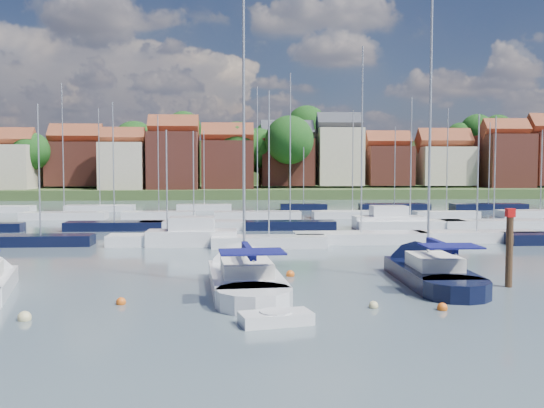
{
  "coord_description": "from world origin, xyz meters",
  "views": [
    {
      "loc": [
        -2.16,
        -27.48,
        6.24
      ],
      "look_at": [
        0.57,
        14.0,
        3.6
      ],
      "focal_mm": 40.0,
      "sensor_mm": 36.0,
      "label": 1
    }
  ],
  "objects": [
    {
      "name": "buoy_d",
      "position": [
        4.01,
        -1.62,
        0.0
      ],
      "size": [
        0.42,
        0.42,
        0.42
      ],
      "primitive_type": "sphere",
      "color": "beige",
      "rests_on": "ground"
    },
    {
      "name": "marina_field",
      "position": [
        1.91,
        35.15,
        0.43
      ],
      "size": [
        79.62,
        41.41,
        15.93
      ],
      "color": "silver",
      "rests_on": "ground"
    },
    {
      "name": "buoy_b",
      "position": [
        -10.56,
        -2.77,
        0.0
      ],
      "size": [
        0.55,
        0.55,
        0.55
      ],
      "primitive_type": "sphere",
      "color": "beige",
      "rests_on": "ground"
    },
    {
      "name": "far_shore_town",
      "position": [
        2.23,
        132.67,
        4.61
      ],
      "size": [
        212.46,
        90.0,
        22.27
      ],
      "color": "#3A5128",
      "rests_on": "ground"
    },
    {
      "name": "sailboat_centre",
      "position": [
        -1.65,
        4.63,
        0.35
      ],
      "size": [
        4.36,
        13.19,
        17.55
      ],
      "rotation": [
        0.0,
        0.0,
        1.64
      ],
      "color": "silver",
      "rests_on": "ground"
    },
    {
      "name": "sailboat_navy",
      "position": [
        8.46,
        5.56,
        0.35
      ],
      "size": [
        3.37,
        12.21,
        16.84
      ],
      "rotation": [
        0.0,
        0.0,
        1.56
      ],
      "color": "black",
      "rests_on": "ground"
    },
    {
      "name": "timber_piling",
      "position": [
        12.03,
        2.49,
        1.03
      ],
      "size": [
        0.4,
        0.4,
        6.31
      ],
      "color": "#4C331E",
      "rests_on": "ground"
    },
    {
      "name": "buoy_e",
      "position": [
        1.09,
        6.24,
        0.0
      ],
      "size": [
        0.48,
        0.48,
        0.48
      ],
      "primitive_type": "sphere",
      "color": "#D85914",
      "rests_on": "ground"
    },
    {
      "name": "tender",
      "position": [
        -0.47,
        -4.04,
        0.24
      ],
      "size": [
        3.05,
        1.93,
        0.61
      ],
      "rotation": [
        0.0,
        0.0,
        0.23
      ],
      "color": "silver",
      "rests_on": "ground"
    },
    {
      "name": "buoy_f",
      "position": [
        6.89,
        -2.2,
        0.0
      ],
      "size": [
        0.45,
        0.45,
        0.45
      ],
      "primitive_type": "sphere",
      "color": "#D85914",
      "rests_on": "ground"
    },
    {
      "name": "ground",
      "position": [
        0.0,
        40.0,
        0.0
      ],
      "size": [
        260.0,
        260.0,
        0.0
      ],
      "primitive_type": "plane",
      "color": "#44555C",
      "rests_on": "ground"
    },
    {
      "name": "buoy_c",
      "position": [
        -7.18,
        -0.18,
        0.0
      ],
      "size": [
        0.45,
        0.45,
        0.45
      ],
      "primitive_type": "sphere",
      "color": "#D85914",
      "rests_on": "ground"
    }
  ]
}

